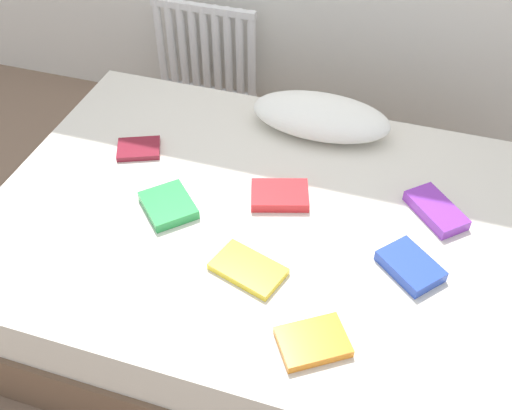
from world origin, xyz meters
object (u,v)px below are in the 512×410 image
(textbook_purple, at_px, (436,210))
(textbook_yellow, at_px, (248,269))
(pillow, at_px, (321,116))
(textbook_green, at_px, (168,205))
(radiator, at_px, (205,51))
(textbook_maroon, at_px, (139,149))
(textbook_orange, at_px, (313,342))
(bed, at_px, (252,254))
(textbook_red, at_px, (280,195))
(textbook_blue, at_px, (410,266))

(textbook_purple, bearing_deg, textbook_yellow, -93.65)
(pillow, height_order, textbook_green, pillow)
(pillow, xyz_separation_m, textbook_purple, (0.53, -0.37, -0.06))
(radiator, relative_size, pillow, 0.97)
(textbook_yellow, relative_size, textbook_green, 1.18)
(pillow, distance_m, textbook_maroon, 0.78)
(textbook_orange, bearing_deg, textbook_yellow, 108.77)
(bed, height_order, radiator, radiator)
(radiator, distance_m, textbook_yellow, 1.66)
(pillow, xyz_separation_m, textbook_maroon, (-0.69, -0.36, -0.07))
(textbook_maroon, height_order, textbook_orange, textbook_orange)
(textbook_green, height_order, textbook_red, same)
(pillow, relative_size, textbook_maroon, 3.42)
(textbook_green, height_order, textbook_orange, textbook_green)
(textbook_green, bearing_deg, textbook_blue, 43.61)
(bed, height_order, textbook_orange, textbook_orange)
(bed, xyz_separation_m, textbook_orange, (0.36, -0.50, 0.27))
(radiator, xyz_separation_m, textbook_purple, (1.31, -1.02, 0.11))
(bed, distance_m, radiator, 1.38)
(textbook_yellow, xyz_separation_m, textbook_maroon, (-0.64, 0.48, -0.00))
(pillow, relative_size, textbook_red, 2.75)
(radiator, xyz_separation_m, textbook_green, (0.36, -1.29, 0.11))
(textbook_orange, distance_m, textbook_red, 0.65)
(bed, bearing_deg, textbook_red, 47.51)
(textbook_yellow, xyz_separation_m, textbook_green, (-0.38, 0.20, 0.01))
(textbook_maroon, xyz_separation_m, textbook_red, (0.64, -0.10, 0.01))
(textbook_green, relative_size, textbook_blue, 0.99)
(textbook_maroon, relative_size, textbook_orange, 0.85)
(textbook_blue, xyz_separation_m, textbook_purple, (0.06, 0.30, 0.00))
(radiator, bearing_deg, textbook_orange, -59.25)
(textbook_red, bearing_deg, textbook_purple, -7.86)
(textbook_yellow, relative_size, textbook_maroon, 1.38)
(radiator, height_order, textbook_red, radiator)
(textbook_green, xyz_separation_m, textbook_red, (0.38, 0.18, 0.00))
(textbook_red, bearing_deg, textbook_blue, -38.95)
(textbook_green, relative_size, textbook_red, 0.94)
(textbook_blue, bearing_deg, radiator, 174.10)
(textbook_green, bearing_deg, bed, 61.90)
(radiator, bearing_deg, pillow, -39.26)
(textbook_blue, distance_m, textbook_purple, 0.31)
(radiator, xyz_separation_m, textbook_blue, (1.26, -1.32, 0.11))
(textbook_green, xyz_separation_m, textbook_maroon, (-0.26, 0.28, -0.01))
(radiator, height_order, textbook_orange, radiator)
(pillow, distance_m, textbook_orange, 1.09)
(textbook_yellow, distance_m, textbook_maroon, 0.80)
(pillow, relative_size, textbook_blue, 2.91)
(textbook_maroon, relative_size, textbook_red, 0.81)
(textbook_yellow, bearing_deg, textbook_blue, 35.86)
(textbook_blue, xyz_separation_m, textbook_red, (-0.52, 0.21, -0.00))
(textbook_yellow, bearing_deg, textbook_red, 107.17)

